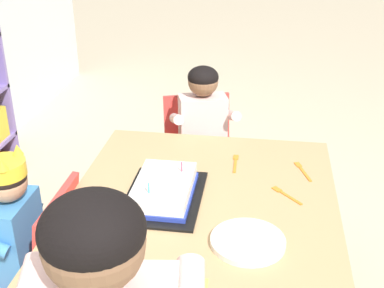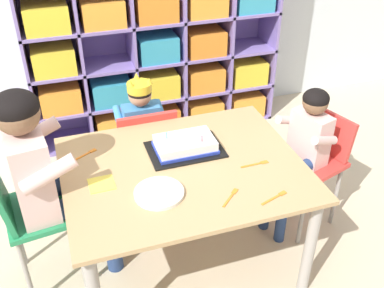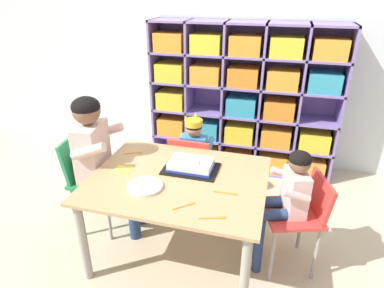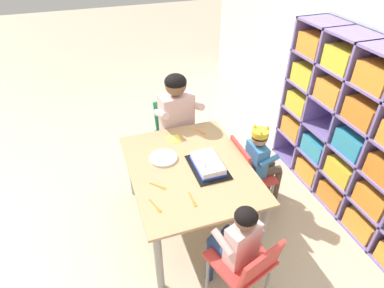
{
  "view_description": "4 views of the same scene",
  "coord_description": "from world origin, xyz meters",
  "px_view_note": "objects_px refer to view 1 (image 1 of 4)",
  "views": [
    {
      "loc": [
        -1.39,
        -0.18,
        1.53
      ],
      "look_at": [
        0.01,
        0.03,
        0.84
      ],
      "focal_mm": 48.36,
      "sensor_mm": 36.0,
      "label": 1
    },
    {
      "loc": [
        -0.51,
        -1.66,
        1.89
      ],
      "look_at": [
        0.04,
        -0.01,
        0.74
      ],
      "focal_mm": 42.81,
      "sensor_mm": 36.0,
      "label": 2
    },
    {
      "loc": [
        0.58,
        -1.74,
        1.74
      ],
      "look_at": [
        0.09,
        0.0,
        0.87
      ],
      "focal_mm": 31.05,
      "sensor_mm": 36.0,
      "label": 3
    },
    {
      "loc": [
        1.79,
        -0.59,
        2.19
      ],
      "look_at": [
        0.03,
        0.01,
        0.85
      ],
      "focal_mm": 30.31,
      "sensor_mm": 36.0,
      "label": 4
    }
  ],
  "objects_px": {
    "classroom_chair_blue": "(39,263)",
    "guest_at_table_side": "(205,136)",
    "activity_table": "(200,231)",
    "fork_near_child_seat": "(302,170)",
    "child_with_crown": "(4,232)",
    "classroom_chair_guest_side": "(200,151)",
    "paper_plate_stack": "(248,242)",
    "fork_beside_plate_stack": "(235,162)",
    "birthday_cake_on_tray": "(164,191)",
    "fork_at_table_front_edge": "(285,194)"
  },
  "relations": [
    {
      "from": "classroom_chair_blue",
      "to": "guest_at_table_side",
      "type": "distance_m",
      "value": 0.9
    },
    {
      "from": "activity_table",
      "to": "fork_near_child_seat",
      "type": "relative_size",
      "value": 8.0
    },
    {
      "from": "child_with_crown",
      "to": "classroom_chair_guest_side",
      "type": "bearing_deg",
      "value": 146.43
    },
    {
      "from": "activity_table",
      "to": "fork_near_child_seat",
      "type": "xyz_separation_m",
      "value": [
        0.31,
        -0.34,
        0.09
      ]
    },
    {
      "from": "paper_plate_stack",
      "to": "fork_beside_plate_stack",
      "type": "distance_m",
      "value": 0.5
    },
    {
      "from": "guest_at_table_side",
      "to": "activity_table",
      "type": "bearing_deg",
      "value": -101.84
    },
    {
      "from": "classroom_chair_guest_side",
      "to": "fork_beside_plate_stack",
      "type": "height_order",
      "value": "classroom_chair_guest_side"
    },
    {
      "from": "activity_table",
      "to": "classroom_chair_guest_side",
      "type": "bearing_deg",
      "value": 7.43
    },
    {
      "from": "activity_table",
      "to": "child_with_crown",
      "type": "distance_m",
      "value": 0.67
    },
    {
      "from": "paper_plate_stack",
      "to": "fork_beside_plate_stack",
      "type": "xyz_separation_m",
      "value": [
        0.5,
        0.07,
        -0.01
      ]
    },
    {
      "from": "guest_at_table_side",
      "to": "fork_beside_plate_stack",
      "type": "xyz_separation_m",
      "value": [
        -0.35,
        -0.16,
        0.06
      ]
    },
    {
      "from": "paper_plate_stack",
      "to": "classroom_chair_guest_side",
      "type": "bearing_deg",
      "value": 15.64
    },
    {
      "from": "classroom_chair_blue",
      "to": "fork_near_child_seat",
      "type": "xyz_separation_m",
      "value": [
        0.37,
        -0.89,
        0.23
      ]
    },
    {
      "from": "guest_at_table_side",
      "to": "birthday_cake_on_tray",
      "type": "height_order",
      "value": "guest_at_table_side"
    },
    {
      "from": "paper_plate_stack",
      "to": "guest_at_table_side",
      "type": "bearing_deg",
      "value": 15.4
    },
    {
      "from": "guest_at_table_side",
      "to": "fork_beside_plate_stack",
      "type": "bearing_deg",
      "value": -82.91
    },
    {
      "from": "classroom_chair_blue",
      "to": "paper_plate_stack",
      "type": "distance_m",
      "value": 0.76
    },
    {
      "from": "activity_table",
      "to": "paper_plate_stack",
      "type": "height_order",
      "value": "paper_plate_stack"
    },
    {
      "from": "fork_near_child_seat",
      "to": "classroom_chair_blue",
      "type": "bearing_deg",
      "value": -85.68
    },
    {
      "from": "fork_at_table_front_edge",
      "to": "activity_table",
      "type": "bearing_deg",
      "value": -107.47
    },
    {
      "from": "classroom_chair_blue",
      "to": "birthday_cake_on_tray",
      "type": "height_order",
      "value": "birthday_cake_on_tray"
    },
    {
      "from": "activity_table",
      "to": "fork_beside_plate_stack",
      "type": "xyz_separation_m",
      "value": [
        0.34,
        -0.09,
        0.09
      ]
    },
    {
      "from": "activity_table",
      "to": "fork_beside_plate_stack",
      "type": "distance_m",
      "value": 0.36
    },
    {
      "from": "guest_at_table_side",
      "to": "fork_near_child_seat",
      "type": "distance_m",
      "value": 0.56
    },
    {
      "from": "fork_at_table_front_edge",
      "to": "fork_beside_plate_stack",
      "type": "distance_m",
      "value": 0.28
    },
    {
      "from": "classroom_chair_guest_side",
      "to": "fork_near_child_seat",
      "type": "xyz_separation_m",
      "value": [
        -0.47,
        -0.44,
        0.19
      ]
    },
    {
      "from": "classroom_chair_blue",
      "to": "classroom_chair_guest_side",
      "type": "xyz_separation_m",
      "value": [
        0.84,
        -0.45,
        0.05
      ]
    },
    {
      "from": "guest_at_table_side",
      "to": "fork_beside_plate_stack",
      "type": "relative_size",
      "value": 6.1
    },
    {
      "from": "child_with_crown",
      "to": "fork_at_table_front_edge",
      "type": "height_order",
      "value": "child_with_crown"
    },
    {
      "from": "classroom_chair_blue",
      "to": "fork_near_child_seat",
      "type": "relative_size",
      "value": 4.69
    },
    {
      "from": "guest_at_table_side",
      "to": "fork_near_child_seat",
      "type": "bearing_deg",
      "value": -60.06
    },
    {
      "from": "classroom_chair_guest_side",
      "to": "birthday_cake_on_tray",
      "type": "relative_size",
      "value": 1.82
    },
    {
      "from": "child_with_crown",
      "to": "paper_plate_stack",
      "type": "distance_m",
      "value": 0.84
    },
    {
      "from": "fork_at_table_front_edge",
      "to": "guest_at_table_side",
      "type": "bearing_deg",
      "value": 168.73
    },
    {
      "from": "classroom_chair_blue",
      "to": "classroom_chair_guest_side",
      "type": "height_order",
      "value": "classroom_chair_guest_side"
    },
    {
      "from": "classroom_chair_blue",
      "to": "classroom_chair_guest_side",
      "type": "bearing_deg",
      "value": 152.0
    },
    {
      "from": "fork_beside_plate_stack",
      "to": "fork_at_table_front_edge",
      "type": "bearing_deg",
      "value": 40.34
    },
    {
      "from": "classroom_chair_guest_side",
      "to": "activity_table",
      "type": "bearing_deg",
      "value": -100.31
    },
    {
      "from": "birthday_cake_on_tray",
      "to": "fork_near_child_seat",
      "type": "bearing_deg",
      "value": -60.77
    },
    {
      "from": "paper_plate_stack",
      "to": "fork_at_table_front_edge",
      "type": "height_order",
      "value": "paper_plate_stack"
    },
    {
      "from": "classroom_chair_guest_side",
      "to": "fork_beside_plate_stack",
      "type": "distance_m",
      "value": 0.52
    },
    {
      "from": "birthday_cake_on_tray",
      "to": "child_with_crown",
      "type": "bearing_deg",
      "value": 101.98
    },
    {
      "from": "child_with_crown",
      "to": "paper_plate_stack",
      "type": "bearing_deg",
      "value": 83.27
    },
    {
      "from": "child_with_crown",
      "to": "fork_beside_plate_stack",
      "type": "height_order",
      "value": "child_with_crown"
    },
    {
      "from": "activity_table",
      "to": "fork_beside_plate_stack",
      "type": "height_order",
      "value": "fork_beside_plate_stack"
    },
    {
      "from": "classroom_chair_blue",
      "to": "classroom_chair_guest_side",
      "type": "distance_m",
      "value": 0.96
    },
    {
      "from": "classroom_chair_blue",
      "to": "fork_near_child_seat",
      "type": "bearing_deg",
      "value": 112.88
    },
    {
      "from": "classroom_chair_guest_side",
      "to": "paper_plate_stack",
      "type": "height_order",
      "value": "classroom_chair_guest_side"
    },
    {
      "from": "fork_at_table_front_edge",
      "to": "fork_beside_plate_stack",
      "type": "relative_size",
      "value": 0.77
    },
    {
      "from": "guest_at_table_side",
      "to": "paper_plate_stack",
      "type": "relative_size",
      "value": 3.93
    }
  ]
}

